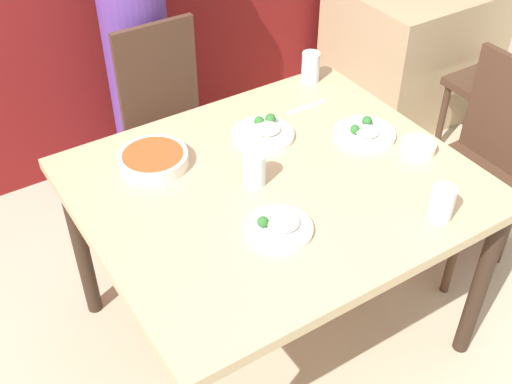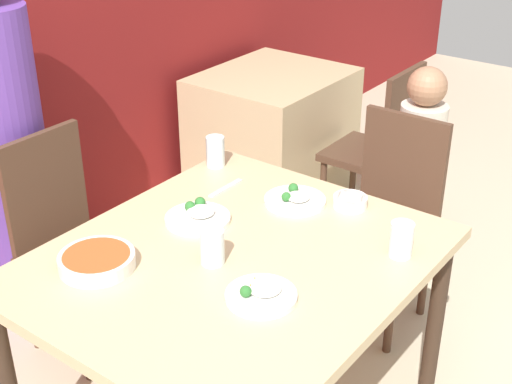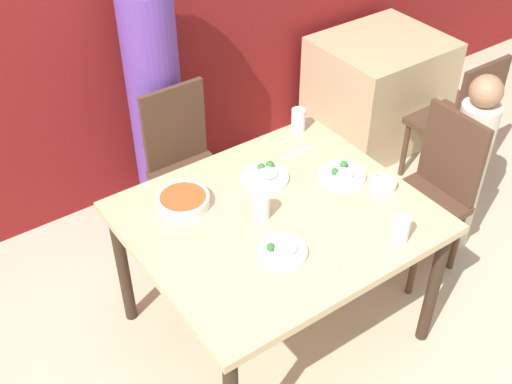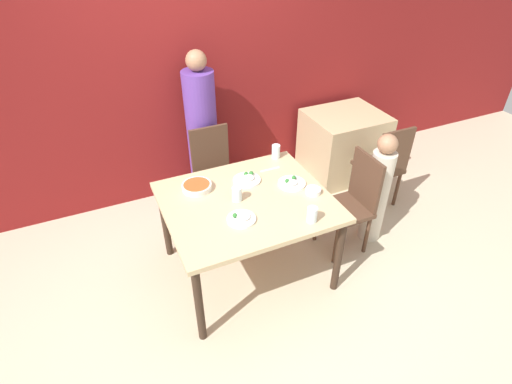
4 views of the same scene
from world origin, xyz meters
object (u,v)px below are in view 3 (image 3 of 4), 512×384
object	(u,v)px
person_adult	(155,102)
glass_water_tall	(298,120)
person_child	(466,169)
chair_adult_spot	(187,164)
bowl_curry	(183,200)
plate_rice_adult	(265,176)
chair_child_spot	(431,190)

from	to	relation	value
person_adult	glass_water_tall	world-z (taller)	person_adult
person_child	glass_water_tall	xyz separation A→B (m)	(-0.76, 0.55, 0.31)
chair_adult_spot	bowl_curry	distance (m)	0.74
glass_water_tall	person_adult	bearing A→B (deg)	121.93
bowl_curry	glass_water_tall	distance (m)	0.82
plate_rice_adult	chair_adult_spot	bearing A→B (deg)	96.54
plate_rice_adult	person_adult	bearing A→B (deg)	94.38
chair_adult_spot	bowl_curry	world-z (taller)	chair_adult_spot
person_adult	glass_water_tall	bearing A→B (deg)	-58.07
plate_rice_adult	glass_water_tall	xyz separation A→B (m)	(0.38, 0.24, 0.05)
chair_child_spot	chair_adult_spot	bearing A→B (deg)	-135.44
chair_child_spot	person_child	size ratio (longest dim) A/B	0.85
chair_child_spot	person_adult	distance (m)	1.61
chair_child_spot	person_adult	bearing A→B (deg)	-143.59
person_child	person_adult	bearing A→B (deg)	133.52
chair_adult_spot	person_child	distance (m)	1.54
chair_adult_spot	chair_child_spot	size ratio (longest dim) A/B	1.00
person_adult	person_child	size ratio (longest dim) A/B	1.45
chair_child_spot	glass_water_tall	bearing A→B (deg)	-138.33
chair_adult_spot	bowl_curry	bearing A→B (deg)	-120.07
chair_adult_spot	chair_child_spot	distance (m)	1.34
chair_adult_spot	glass_water_tall	world-z (taller)	chair_adult_spot
chair_child_spot	glass_water_tall	world-z (taller)	chair_child_spot
chair_child_spot	plate_rice_adult	size ratio (longest dim) A/B	4.05
chair_adult_spot	person_adult	xyz separation A→B (m)	(0.00, 0.32, 0.24)
chair_adult_spot	plate_rice_adult	bearing A→B (deg)	-83.46
bowl_curry	plate_rice_adult	distance (m)	0.42
chair_adult_spot	person_child	size ratio (longest dim) A/B	0.85
bowl_curry	plate_rice_adult	size ratio (longest dim) A/B	1.04
person_child	glass_water_tall	bearing A→B (deg)	144.17
person_adult	bowl_curry	size ratio (longest dim) A/B	6.64
chair_adult_spot	person_adult	size ratio (longest dim) A/B	0.58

